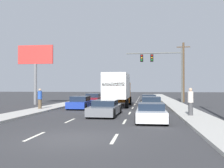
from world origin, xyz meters
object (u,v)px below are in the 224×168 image
object	(u,v)px
box_truck	(118,88)
car_gray	(105,108)
car_blue	(81,103)
pedestrian_mid_block	(40,99)
car_maroon	(93,99)
utility_pole_mid	(184,71)
car_white	(151,113)
traffic_signal_mast	(159,63)
car_black	(149,100)
car_tan	(151,104)
pedestrian_near_corner	(191,101)
roadside_billboard	(35,62)

from	to	relation	value
box_truck	car_gray	bearing A→B (deg)	-90.05
car_blue	pedestrian_mid_block	world-z (taller)	pedestrian_mid_block
car_maroon	utility_pole_mid	world-z (taller)	utility_pole_mid
box_truck	pedestrian_mid_block	size ratio (longest dim) A/B	4.40
car_white	traffic_signal_mast	xyz separation A→B (m)	(1.46, 18.20, 4.79)
car_black	car_white	bearing A→B (deg)	-90.36
car_tan	pedestrian_mid_block	xyz separation A→B (m)	(-9.98, -1.15, 0.48)
traffic_signal_mast	utility_pole_mid	distance (m)	3.94
car_maroon	box_truck	world-z (taller)	box_truck
car_maroon	car_black	xyz separation A→B (m)	(6.84, -0.93, -0.05)
car_gray	pedestrian_near_corner	bearing A→B (deg)	-3.08
box_truck	car_black	size ratio (longest dim) A/B	1.96
traffic_signal_mast	car_white	bearing A→B (deg)	-94.58
car_blue	traffic_signal_mast	bearing A→B (deg)	51.56
car_tan	traffic_signal_mast	bearing A→B (deg)	83.34
roadside_billboard	car_white	bearing A→B (deg)	-44.24
car_gray	pedestrian_mid_block	distance (m)	7.39
car_tan	pedestrian_mid_block	size ratio (longest dim) A/B	2.42
roadside_billboard	pedestrian_mid_block	size ratio (longest dim) A/B	3.92
box_truck	traffic_signal_mast	xyz separation A→B (m)	(4.71, 6.96, 3.32)
car_gray	utility_pole_mid	distance (m)	19.31
car_tan	roadside_billboard	xyz separation A→B (m)	(-13.58, 5.74, 4.55)
traffic_signal_mast	pedestrian_mid_block	world-z (taller)	traffic_signal_mast
car_blue	car_gray	size ratio (longest dim) A/B	0.93
pedestrian_mid_block	car_black	bearing A→B (deg)	39.41
car_gray	roadside_billboard	world-z (taller)	roadside_billboard
car_white	roadside_billboard	size ratio (longest dim) A/B	0.59
car_white	roadside_billboard	xyz separation A→B (m)	(-13.40, 13.04, 4.60)
car_black	utility_pole_mid	size ratio (longest dim) A/B	0.50
car_maroon	car_gray	distance (m)	12.96
car_white	pedestrian_mid_block	size ratio (longest dim) A/B	2.30
box_truck	traffic_signal_mast	size ratio (longest dim) A/B	1.08
car_maroon	car_white	distance (m)	16.64
pedestrian_near_corner	pedestrian_mid_block	world-z (taller)	pedestrian_near_corner
car_white	pedestrian_mid_block	distance (m)	11.58
car_maroon	roadside_billboard	bearing A→B (deg)	-161.97
car_gray	pedestrian_near_corner	xyz separation A→B (m)	(6.01, -0.32, 0.57)
utility_pole_mid	pedestrian_mid_block	size ratio (longest dim) A/B	4.52
car_maroon	car_blue	bearing A→B (deg)	-88.00
car_maroon	pedestrian_mid_block	world-z (taller)	pedestrian_mid_block
car_black	pedestrian_near_corner	bearing A→B (deg)	-77.38
car_black	pedestrian_mid_block	xyz separation A→B (m)	(-9.89, -8.12, 0.50)
car_black	roadside_billboard	bearing A→B (deg)	-174.80
car_black	roadside_billboard	world-z (taller)	roadside_billboard
utility_pole_mid	pedestrian_near_corner	world-z (taller)	utility_pole_mid
car_white	car_tan	bearing A→B (deg)	88.55
car_maroon	car_black	bearing A→B (deg)	-7.78
car_maroon	roadside_billboard	size ratio (longest dim) A/B	0.57
car_blue	car_white	xyz separation A→B (m)	(6.51, -8.16, -0.04)
car_gray	pedestrian_near_corner	size ratio (longest dim) A/B	2.50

